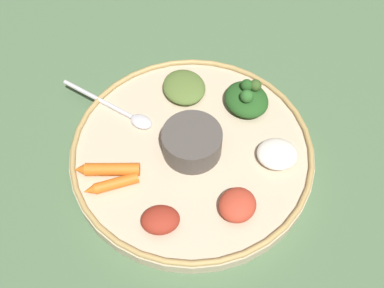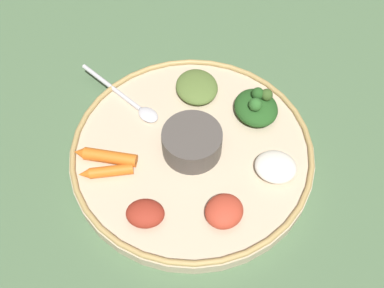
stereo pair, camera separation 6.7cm
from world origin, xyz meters
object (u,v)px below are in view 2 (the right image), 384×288
(center_bowl, at_px, (192,141))
(greens_pile, at_px, (256,106))
(carrot_outer, at_px, (107,172))
(spoon, at_px, (131,101))
(carrot_near_spoon, at_px, (106,156))

(center_bowl, bearing_deg, greens_pile, -67.66)
(greens_pile, bearing_deg, carrot_outer, 104.31)
(center_bowl, distance_m, carrot_outer, 0.12)
(spoon, bearing_deg, center_bowl, -144.80)
(greens_pile, bearing_deg, center_bowl, 112.34)
(spoon, xyz_separation_m, greens_pile, (-0.06, -0.18, 0.01))
(center_bowl, relative_size, spoon, 0.59)
(spoon, relative_size, carrot_outer, 1.89)
(greens_pile, xyz_separation_m, carrot_outer, (-0.06, 0.23, -0.01))
(carrot_near_spoon, relative_size, carrot_outer, 1.18)
(spoon, height_order, greens_pile, greens_pile)
(center_bowl, bearing_deg, spoon, 35.20)
(spoon, height_order, carrot_outer, carrot_outer)
(spoon, distance_m, carrot_near_spoon, 0.11)
(spoon, bearing_deg, greens_pile, -108.29)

